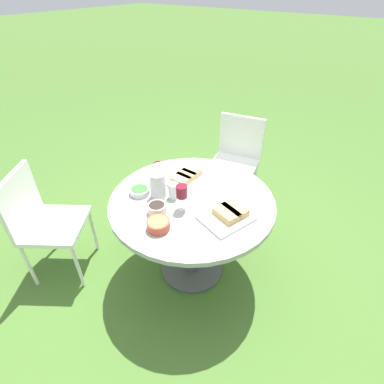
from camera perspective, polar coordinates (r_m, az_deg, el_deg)
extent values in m
plane|color=#446B2B|center=(2.57, 0.00, -14.24)|extent=(40.00, 40.00, 0.00)
cylinder|color=#4C4C51|center=(2.56, 0.00, -14.12)|extent=(0.50, 0.50, 0.02)
cylinder|color=#4C4C51|center=(2.31, 0.00, -8.65)|extent=(0.11, 0.11, 0.67)
cylinder|color=#9EA399|center=(2.07, 0.00, -1.73)|extent=(1.14, 1.14, 0.03)
cube|color=white|center=(2.99, 7.87, 5.04)|extent=(0.50, 0.52, 0.04)
cube|color=white|center=(3.05, 9.38, 10.42)|extent=(0.12, 0.44, 0.42)
cylinder|color=white|center=(3.02, 2.92, 0.41)|extent=(0.03, 0.03, 0.43)
cylinder|color=white|center=(2.93, 10.00, -1.44)|extent=(0.03, 0.03, 0.43)
cylinder|color=white|center=(3.31, 5.33, 3.82)|extent=(0.03, 0.03, 0.43)
cylinder|color=white|center=(3.23, 11.84, 2.22)|extent=(0.03, 0.03, 0.43)
cube|color=white|center=(2.48, -24.58, -5.77)|extent=(0.60, 0.60, 0.04)
cube|color=white|center=(2.45, -30.01, -1.46)|extent=(0.38, 0.27, 0.42)
cylinder|color=white|center=(2.44, -20.90, -13.17)|extent=(0.03, 0.03, 0.43)
cylinder|color=white|center=(2.69, -18.26, -6.97)|extent=(0.03, 0.03, 0.43)
cylinder|color=white|center=(2.60, -28.63, -12.21)|extent=(0.03, 0.03, 0.43)
cylinder|color=white|center=(2.84, -25.36, -6.48)|extent=(0.03, 0.03, 0.43)
cylinder|color=silver|center=(2.05, -6.54, 1.28)|extent=(0.11, 0.11, 0.18)
cone|color=silver|center=(1.98, -7.61, 2.48)|extent=(0.03, 0.03, 0.02)
cylinder|color=silver|center=(1.98, -1.89, -3.10)|extent=(0.06, 0.06, 0.01)
cylinder|color=silver|center=(1.95, -1.92, -1.98)|extent=(0.01, 0.01, 0.09)
cylinder|color=maroon|center=(1.90, -1.98, 0.10)|extent=(0.07, 0.07, 0.08)
cube|color=white|center=(2.24, -1.06, 2.44)|extent=(0.29, 0.20, 0.02)
cube|color=tan|center=(2.27, -0.04, 3.84)|extent=(0.10, 0.13, 0.04)
cube|color=tan|center=(2.23, -1.06, 3.13)|extent=(0.10, 0.13, 0.04)
cube|color=tan|center=(2.18, -2.12, 2.38)|extent=(0.10, 0.13, 0.04)
cube|color=white|center=(1.91, 6.57, -4.86)|extent=(0.37, 0.33, 0.02)
cube|color=tan|center=(1.93, 8.16, -3.30)|extent=(0.15, 0.19, 0.05)
cube|color=tan|center=(1.89, 6.63, -4.11)|extent=(0.15, 0.19, 0.05)
cylinder|color=#B74733|center=(1.83, -6.42, -6.23)|extent=(0.14, 0.14, 0.06)
cylinder|color=#E0C147|center=(1.82, -6.46, -5.82)|extent=(0.12, 0.12, 0.03)
cylinder|color=silver|center=(2.14, -9.97, 0.18)|extent=(0.14, 0.14, 0.04)
cylinder|color=#387533|center=(2.13, -10.00, 0.44)|extent=(0.12, 0.12, 0.02)
cylinder|color=beige|center=(1.94, -6.69, -3.19)|extent=(0.12, 0.12, 0.06)
cylinder|color=#2D231E|center=(1.93, -6.73, -2.76)|extent=(0.10, 0.10, 0.03)
cylinder|color=silver|center=(2.05, -3.59, 0.24)|extent=(0.07, 0.07, 0.11)
cube|color=maroon|center=(3.34, -6.71, 2.15)|extent=(0.30, 0.14, 0.24)
torus|color=maroon|center=(3.26, -6.89, 4.33)|extent=(0.19, 0.01, 0.19)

